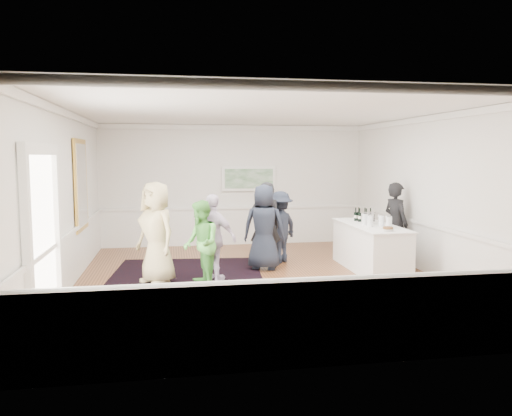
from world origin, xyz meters
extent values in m
plane|color=brown|center=(0.00, 0.00, 0.00)|extent=(8.00, 8.00, 0.00)
cube|color=white|center=(0.00, 0.00, 3.20)|extent=(7.00, 8.00, 0.02)
cube|color=white|center=(-3.50, 0.00, 1.60)|extent=(0.02, 8.00, 3.20)
cube|color=white|center=(3.50, 0.00, 1.60)|extent=(0.02, 8.00, 3.20)
cube|color=white|center=(0.00, 4.00, 1.60)|extent=(7.00, 0.02, 3.20)
cube|color=white|center=(0.00, -4.00, 1.60)|extent=(7.00, 0.02, 3.20)
cube|color=gold|center=(-3.46, 1.30, 1.80)|extent=(0.04, 1.25, 1.85)
cube|color=white|center=(-3.43, 1.30, 1.80)|extent=(0.01, 1.05, 1.65)
cube|color=white|center=(-3.43, -2.72, 1.20)|extent=(0.10, 0.14, 2.40)
cube|color=white|center=(-3.43, -1.08, 1.20)|extent=(0.10, 0.14, 2.40)
cube|color=white|center=(-3.43, -1.90, 2.48)|extent=(0.10, 1.78, 0.16)
cube|color=white|center=(-3.46, -1.90, 1.20)|extent=(0.02, 1.50, 2.40)
cube|color=white|center=(0.40, 3.95, 1.78)|extent=(1.44, 0.05, 0.66)
cube|color=#286C2C|center=(0.40, 3.92, 1.78)|extent=(1.30, 0.01, 0.52)
cube|color=black|center=(-1.41, 0.27, 0.01)|extent=(3.30, 4.14, 0.02)
cube|color=white|center=(2.43, 0.49, 0.47)|extent=(0.84, 2.32, 0.95)
cube|color=white|center=(2.43, 0.49, 0.95)|extent=(0.90, 2.38, 0.02)
imported|color=black|center=(3.20, 0.94, 0.91)|extent=(0.61, 0.76, 1.81)
imported|color=tan|center=(-1.94, 0.15, 0.95)|extent=(1.06, 1.11, 1.91)
imported|color=#55B147|center=(-1.13, -0.23, 0.79)|extent=(0.72, 0.86, 1.59)
imported|color=silver|center=(-0.89, 0.11, 0.83)|extent=(1.03, 0.90, 1.67)
imported|color=#1E2432|center=(0.72, 1.56, 0.80)|extent=(1.18, 1.12, 1.60)
imported|color=black|center=(0.31, 1.07, 0.92)|extent=(0.69, 0.47, 1.84)
imported|color=#1E2432|center=(0.25, 0.94, 0.90)|extent=(1.01, 0.81, 1.80)
cylinder|color=#69BA42|center=(2.29, 0.20, 1.08)|extent=(0.12, 0.12, 0.24)
cylinder|color=#DA4060|center=(2.52, 0.18, 1.08)|extent=(0.12, 0.12, 0.24)
cylinder|color=#73BC43|center=(2.29, 0.47, 1.08)|extent=(0.12, 0.12, 0.24)
cylinder|color=silver|center=(2.57, -0.07, 1.08)|extent=(0.12, 0.12, 0.24)
cylinder|color=orange|center=(2.62, 0.05, 1.08)|extent=(0.12, 0.12, 0.24)
cylinder|color=silver|center=(2.44, 0.62, 1.08)|extent=(0.26, 0.26, 0.25)
imported|color=white|center=(2.40, -0.41, 0.99)|extent=(0.23, 0.23, 0.06)
cylinder|color=brown|center=(2.40, -0.41, 1.02)|extent=(0.19, 0.19, 0.04)
camera|label=1|loc=(-1.65, -9.23, 2.39)|focal=35.00mm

